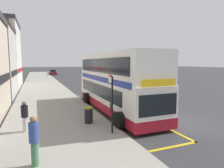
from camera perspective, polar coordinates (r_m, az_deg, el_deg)
ground_plane at (r=42.28m, az=-10.75°, el=1.22°), size 260.00×260.00×0.00m
pavement_near at (r=41.50m, az=-20.27°, el=0.94°), size 6.00×76.00×0.14m
double_decker_bus at (r=14.80m, az=0.73°, el=-0.01°), size 3.27×11.44×4.40m
bus_bay_markings at (r=15.26m, az=0.01°, el=-7.68°), size 2.81×14.56×0.01m
bus_stop_sign at (r=9.70m, az=-0.09°, el=-4.71°), size 0.09×0.51×2.95m
parked_car_black_behind at (r=47.37m, az=-6.22°, el=2.81°), size 2.09×4.20×1.62m
parked_car_maroon_far at (r=60.88m, az=-17.16°, el=3.35°), size 2.09×4.20×1.62m
pedestrian_waiting_near_sign at (r=11.00m, az=-24.49°, el=-8.48°), size 0.34×0.34×1.59m
pedestrian_further_back at (r=7.34m, az=-22.11°, el=-14.86°), size 0.34×0.34×1.77m
litter_bin at (r=11.61m, az=-6.97°, el=-9.09°), size 0.50×0.50×0.96m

